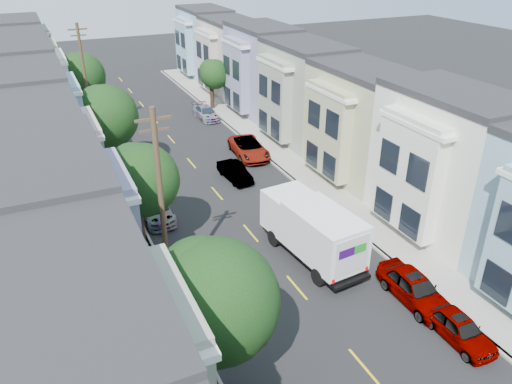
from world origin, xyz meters
The scene contains 24 objects.
ground centered at (0.00, 0.00, 0.00)m, with size 160.00×160.00×0.00m, color black.
road_slab centered at (0.00, 15.00, 0.01)m, with size 12.00×70.00×0.02m, color black.
curb_left centered at (-6.05, 15.00, 0.07)m, with size 0.30×70.00×0.15m, color gray.
curb_right centered at (6.05, 15.00, 0.07)m, with size 0.30×70.00×0.15m, color gray.
sidewalk_left centered at (-7.35, 15.00, 0.07)m, with size 2.60×70.00×0.15m, color gray.
sidewalk_right centered at (7.35, 15.00, 0.07)m, with size 2.60×70.00×0.15m, color gray.
centerline centered at (0.00, 15.00, 0.00)m, with size 0.12×70.00×0.01m, color gold.
townhouse_row_left centered at (-11.15, 15.00, 0.00)m, with size 5.00×70.00×8.50m, color #B1B285.
townhouse_row_right centered at (11.15, 15.00, 0.00)m, with size 5.00×70.00×8.50m, color #B1B285.
tree_b centered at (-6.30, -4.91, 4.87)m, with size 4.70×4.70×7.24m.
tree_c centered at (-6.30, 6.68, 4.62)m, with size 4.13×4.13×6.71m.
tree_d centered at (-6.30, 18.09, 4.80)m, with size 4.70×4.70×7.17m.
tree_e centered at (-6.30, 32.75, 4.46)m, with size 4.70×4.70×6.82m.
tree_far_r centered at (6.89, 30.99, 3.72)m, with size 3.10×3.10×5.31m.
utility_pole_near centered at (-6.30, 2.00, 5.15)m, with size 1.60×0.26×10.00m.
utility_pole_far centered at (-6.30, 28.00, 5.15)m, with size 1.60×0.26×10.00m.
fedex_truck centered at (2.13, 2.21, 1.88)m, with size 2.70×7.00×3.36m.
lead_sedan centered at (2.08, 13.65, 0.63)m, with size 1.34×3.81×1.27m, color black.
parked_left_c centered at (-4.90, 1.35, 0.75)m, with size 1.58×4.48×1.49m, color #B1B1B1.
parked_left_d centered at (-4.90, 10.42, 0.66)m, with size 1.86×4.43×1.33m, color #3F0B16.
parked_right_a centered at (4.90, -6.40, 0.65)m, with size 1.53×3.98×1.29m, color #555656.
parked_right_b centered at (4.90, -3.32, 0.77)m, with size 1.81×4.73×1.54m, color silver.
parked_right_c centered at (4.90, 17.39, 0.74)m, with size 2.46×5.33×1.48m, color black.
parked_right_d centered at (4.90, 28.23, 0.62)m, with size 1.75×4.16×1.25m, color black.
Camera 1 is at (-10.76, -18.39, 16.50)m, focal length 35.00 mm.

